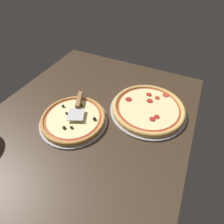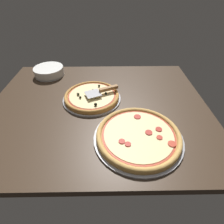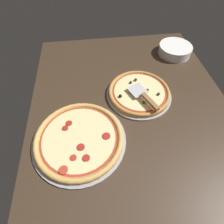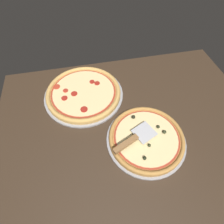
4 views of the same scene
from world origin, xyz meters
The scene contains 6 objects.
ground_plane centered at (0.00, 0.00, -1.80)cm, with size 129.41×105.46×3.60cm, color #38281C.
pizza_pan_front centered at (4.15, -5.76, 0.50)cm, with size 35.61×35.61×1.00cm, color #939399.
pizza_front centered at (4.15, -5.76, 2.40)cm, with size 33.47×33.47×3.94cm.
pizza_pan_back centered at (-20.20, 27.27, 0.50)cm, with size 42.39×42.39×1.00cm, color #939399.
pizza_back centered at (-20.22, 27.27, 2.31)cm, with size 39.85×39.85×2.78cm.
serving_spatula centered at (-3.96, -7.49, 5.72)cm, with size 21.00×13.14×2.00cm.
Camera 1 is at (51.15, 38.72, 69.54)cm, focal length 28.00 mm.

